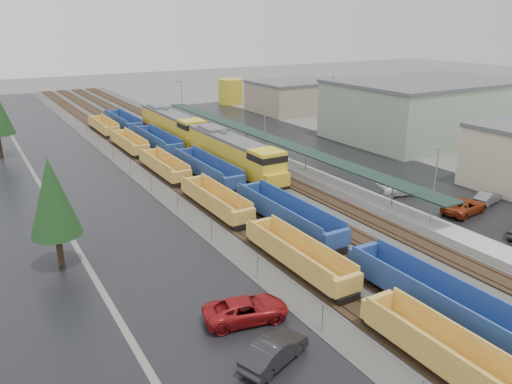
# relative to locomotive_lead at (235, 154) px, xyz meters

# --- Properties ---
(ballast_strip) EXTENTS (20.00, 160.00, 0.08)m
(ballast_strip) POSITION_rel_locomotive_lead_xyz_m (-2.00, 15.01, -2.59)
(ballast_strip) COLOR #302D2B
(ballast_strip) RESTS_ON ground
(trackbed) EXTENTS (14.60, 160.00, 0.22)m
(trackbed) POSITION_rel_locomotive_lead_xyz_m (-2.00, 15.01, -2.47)
(trackbed) COLOR black
(trackbed) RESTS_ON ground
(west_parking_lot) EXTENTS (10.00, 160.00, 0.02)m
(west_parking_lot) POSITION_rel_locomotive_lead_xyz_m (-17.00, 15.01, -2.62)
(west_parking_lot) COLOR black
(west_parking_lot) RESTS_ON ground
(east_commuter_lot) EXTENTS (16.00, 100.00, 0.02)m
(east_commuter_lot) POSITION_rel_locomotive_lead_xyz_m (17.00, 5.01, -2.62)
(east_commuter_lot) COLOR black
(east_commuter_lot) RESTS_ON ground
(station_platform) EXTENTS (3.00, 80.00, 8.00)m
(station_platform) POSITION_rel_locomotive_lead_xyz_m (7.50, 5.02, -1.90)
(station_platform) COLOR #9E9B93
(station_platform) RESTS_ON ground
(chainlink_fence) EXTENTS (0.08, 160.04, 2.02)m
(chainlink_fence) POSITION_rel_locomotive_lead_xyz_m (-11.50, 13.45, -1.02)
(chainlink_fence) COLOR gray
(chainlink_fence) RESTS_ON ground
(industrial_buildings) EXTENTS (32.52, 75.30, 9.50)m
(industrial_buildings) POSITION_rel_locomotive_lead_xyz_m (35.76, 0.86, 1.62)
(industrial_buildings) COLOR tan
(industrial_buildings) RESTS_ON ground
(distant_hills) EXTENTS (301.00, 140.00, 25.20)m
(distant_hills) POSITION_rel_locomotive_lead_xyz_m (42.79, 165.70, -2.63)
(distant_hills) COLOR #43513F
(distant_hills) RESTS_ON ground
(tree_west_near) EXTENTS (3.96, 3.96, 9.00)m
(tree_west_near) POSITION_rel_locomotive_lead_xyz_m (-24.00, -14.99, 3.19)
(tree_west_near) COLOR #332316
(tree_west_near) RESTS_ON ground
(tree_east) EXTENTS (4.40, 4.40, 10.00)m
(tree_east) POSITION_rel_locomotive_lead_xyz_m (26.00, 13.01, 3.84)
(tree_east) COLOR #332316
(tree_east) RESTS_ON ground
(locomotive_lead) EXTENTS (3.35, 22.05, 4.99)m
(locomotive_lead) POSITION_rel_locomotive_lead_xyz_m (0.00, 0.00, 0.00)
(locomotive_lead) COLOR black
(locomotive_lead) RESTS_ON ground
(locomotive_trail) EXTENTS (3.35, 22.05, 4.99)m
(locomotive_trail) POSITION_rel_locomotive_lead_xyz_m (0.00, 21.00, 0.00)
(locomotive_trail) COLOR black
(locomotive_trail) RESTS_ON ground
(well_string_yellow) EXTENTS (2.49, 100.80, 2.21)m
(well_string_yellow) POSITION_rel_locomotive_lead_xyz_m (-8.00, -10.63, -1.51)
(well_string_yellow) COLOR #BF7E35
(well_string_yellow) RESTS_ON ground
(well_string_blue) EXTENTS (2.75, 104.09, 2.44)m
(well_string_blue) POSITION_rel_locomotive_lead_xyz_m (-4.00, -9.01, -1.42)
(well_string_blue) COLOR navy
(well_string_blue) RESTS_ON ground
(storage_tank) EXTENTS (5.77, 5.77, 5.77)m
(storage_tank) POSITION_rel_locomotive_lead_xyz_m (26.37, 51.04, 0.25)
(storage_tank) COLOR gold
(storage_tank) RESTS_ON ground
(parked_car_west_b) EXTENTS (3.28, 5.09, 1.58)m
(parked_car_west_b) POSITION_rel_locomotive_lead_xyz_m (-15.78, -34.02, -1.84)
(parked_car_west_b) COLOR black
(parked_car_west_b) RESTS_ON ground
(parked_car_west_c) EXTENTS (3.66, 6.05, 1.57)m
(parked_car_west_c) POSITION_rel_locomotive_lead_xyz_m (-15.02, -29.41, -1.84)
(parked_car_west_c) COLOR maroon
(parked_car_west_c) RESTS_ON ground
(parked_car_east_b) EXTENTS (3.25, 5.78, 1.53)m
(parked_car_east_b) POSITION_rel_locomotive_lead_xyz_m (13.64, -24.07, -1.87)
(parked_car_east_b) COLOR maroon
(parked_car_east_b) RESTS_ON ground
(parked_car_east_c) EXTENTS (2.96, 5.17, 1.41)m
(parked_car_east_c) POSITION_rel_locomotive_lead_xyz_m (12.02, -16.48, -1.92)
(parked_car_east_c) COLOR silver
(parked_car_east_c) RESTS_ON ground
(parked_car_east_e) EXTENTS (2.23, 4.31, 1.35)m
(parked_car_east_e) POSITION_rel_locomotive_lead_xyz_m (18.23, -23.44, -1.95)
(parked_car_east_e) COLOR #5A5D5F
(parked_car_east_e) RESTS_ON ground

